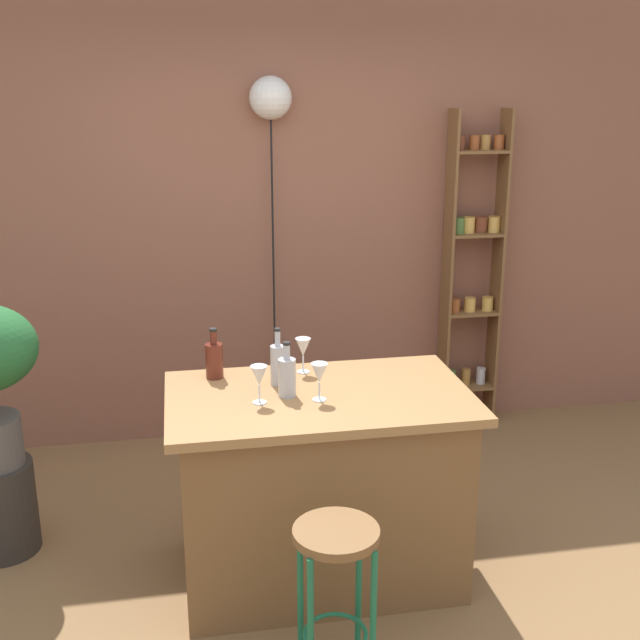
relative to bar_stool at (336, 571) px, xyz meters
name	(u,v)px	position (x,y,z in m)	size (l,w,h in m)	color
ground	(332,612)	(0.07, 0.39, -0.48)	(12.00, 12.00, 0.00)	brown
back_wall	(270,215)	(0.07, 2.34, 0.92)	(6.40, 0.10, 2.80)	#8C5642
kitchen_counter	(319,485)	(0.07, 0.69, -0.03)	(1.31, 0.78, 0.89)	brown
bar_stool	(336,571)	(0.00, 0.00, 0.00)	(0.31, 0.31, 0.65)	#196642
spice_shelf	(473,268)	(1.33, 2.18, 0.57)	(0.35, 0.18, 2.03)	brown
plant_stool	(1,507)	(-1.40, 1.15, -0.25)	(0.33, 0.33, 0.45)	#2D2823
bottle_sauce_amber	(278,364)	(-0.09, 0.83, 0.51)	(0.07, 0.07, 0.26)	#B2B2B7
bottle_olive_oil	(287,376)	(-0.07, 0.69, 0.50)	(0.08, 0.08, 0.24)	#B2B2B7
bottle_spirits_clear	(214,359)	(-0.37, 0.97, 0.50)	(0.08, 0.08, 0.23)	#5B2319
wine_glass_left	(259,377)	(-0.20, 0.64, 0.53)	(0.07, 0.07, 0.16)	silver
wine_glass_center	(319,374)	(0.05, 0.62, 0.53)	(0.07, 0.07, 0.16)	silver
wine_glass_right	(303,348)	(0.04, 0.96, 0.53)	(0.07, 0.07, 0.16)	silver
pendant_globe_light	(270,101)	(0.06, 2.23, 1.59)	(0.25, 0.25, 2.22)	black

